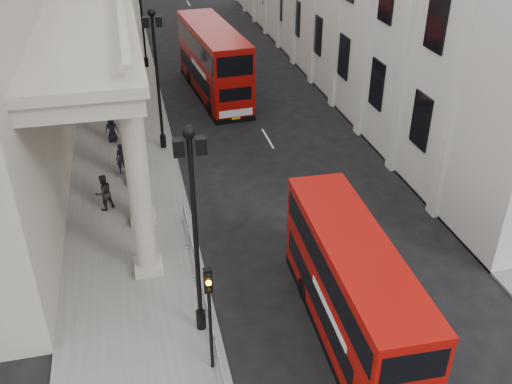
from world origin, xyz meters
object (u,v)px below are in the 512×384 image
(lamp_post_north, at_px, (141,9))
(lamp_post_south, at_px, (195,222))
(lamp_post_mid, at_px, (157,71))
(traffic_light, at_px, (209,302))
(bus_near, at_px, (352,288))
(pedestrian_a, at_px, (122,159))
(bus_far, at_px, (213,60))
(pedestrian_b, at_px, (104,193))
(pedestrian_c, at_px, (112,129))

(lamp_post_north, bearing_deg, lamp_post_south, -90.00)
(lamp_post_mid, bearing_deg, traffic_light, -89.68)
(traffic_light, xyz_separation_m, bus_near, (5.23, 0.63, -0.93))
(bus_near, bearing_deg, lamp_post_south, 166.82)
(pedestrian_a, bearing_deg, bus_far, 61.21)
(pedestrian_b, bearing_deg, bus_far, -149.18)
(bus_far, relative_size, pedestrian_b, 6.20)
(lamp_post_north, distance_m, pedestrian_c, 15.26)
(traffic_light, distance_m, bus_near, 5.35)
(lamp_post_north, xyz_separation_m, pedestrian_c, (-3.00, -14.43, -3.96))
(lamp_post_south, xyz_separation_m, lamp_post_north, (0.00, 32.00, 0.00))
(pedestrian_b, height_order, pedestrian_c, pedestrian_b)
(lamp_post_south, bearing_deg, pedestrian_c, 99.70)
(bus_near, xyz_separation_m, pedestrian_c, (-8.33, 18.96, -1.23))
(lamp_post_north, height_order, pedestrian_a, lamp_post_north)
(bus_far, distance_m, pedestrian_a, 13.56)
(pedestrian_b, bearing_deg, lamp_post_north, -129.87)
(bus_near, relative_size, pedestrian_b, 5.09)
(lamp_post_south, relative_size, pedestrian_c, 5.02)
(lamp_post_south, height_order, lamp_post_north, same)
(pedestrian_b, bearing_deg, lamp_post_mid, -149.16)
(lamp_post_north, xyz_separation_m, pedestrian_b, (-3.48, -22.53, -3.84))
(traffic_light, xyz_separation_m, pedestrian_a, (-2.60, 15.21, -2.12))
(bus_near, bearing_deg, pedestrian_b, 130.52)
(traffic_light, bearing_deg, bus_near, 6.84)
(traffic_light, relative_size, bus_far, 0.36)
(traffic_light, bearing_deg, lamp_post_mid, 90.32)
(lamp_post_north, xyz_separation_m, bus_far, (4.61, -7.38, -2.29))
(lamp_post_mid, distance_m, pedestrian_a, 5.43)
(lamp_post_north, relative_size, traffic_light, 1.93)
(traffic_light, bearing_deg, pedestrian_b, 107.33)
(bus_near, bearing_deg, lamp_post_mid, 108.49)
(traffic_light, height_order, pedestrian_a, traffic_light)
(bus_far, bearing_deg, bus_near, -93.47)
(bus_near, xyz_separation_m, pedestrian_a, (-7.83, 14.58, -1.19))
(lamp_post_south, relative_size, bus_far, 0.70)
(pedestrian_a, bearing_deg, traffic_light, -77.22)
(lamp_post_mid, xyz_separation_m, pedestrian_b, (-3.48, -6.53, -3.84))
(bus_near, xyz_separation_m, pedestrian_b, (-8.81, 10.86, -1.10))
(lamp_post_north, bearing_deg, bus_far, -58.02)
(traffic_light, relative_size, pedestrian_b, 2.25)
(traffic_light, relative_size, pedestrian_a, 2.47)
(lamp_post_north, relative_size, pedestrian_b, 4.35)
(traffic_light, height_order, bus_near, traffic_light)
(pedestrian_b, xyz_separation_m, pedestrian_c, (0.48, 8.10, -0.13))
(traffic_light, xyz_separation_m, pedestrian_b, (-3.58, 11.49, -2.03))
(lamp_post_mid, height_order, pedestrian_a, lamp_post_mid)
(lamp_post_north, relative_size, pedestrian_c, 5.02)
(lamp_post_north, xyz_separation_m, pedestrian_a, (-2.50, -18.81, -3.92))
(lamp_post_south, bearing_deg, lamp_post_mid, 90.00)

